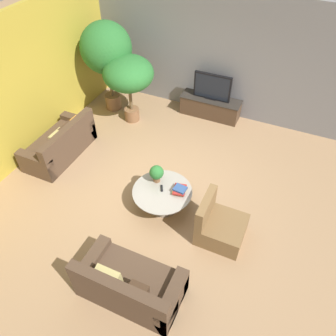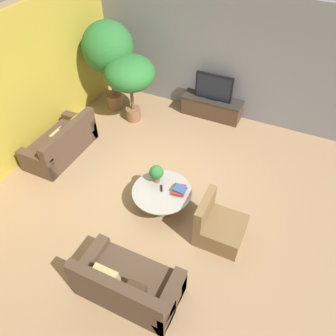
{
  "view_description": "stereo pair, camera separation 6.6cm",
  "coord_description": "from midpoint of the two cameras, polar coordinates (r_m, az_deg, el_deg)",
  "views": [
    {
      "loc": [
        2.01,
        -4.12,
        5.02
      ],
      "look_at": [
        0.1,
        0.11,
        0.55
      ],
      "focal_mm": 35.0,
      "sensor_mm": 36.0,
      "label": 1
    },
    {
      "loc": [
        2.07,
        -4.1,
        5.02
      ],
      "look_at": [
        0.1,
        0.11,
        0.55
      ],
      "focal_mm": 35.0,
      "sensor_mm": 36.0,
      "label": 2
    }
  ],
  "objects": [
    {
      "name": "remote_black",
      "position": [
        6.24,
        -0.85,
        -3.54
      ],
      "size": [
        0.11,
        0.16,
        0.02
      ],
      "primitive_type": "cube",
      "rotation": [
        0.0,
        0.0,
        0.49
      ],
      "color": "black",
      "rests_on": "coffee_table"
    },
    {
      "name": "book_stack",
      "position": [
        6.16,
        2.28,
        -3.81
      ],
      "size": [
        0.28,
        0.32,
        0.11
      ],
      "color": "gold",
      "rests_on": "coffee_table"
    },
    {
      "name": "coffee_table",
      "position": [
        6.3,
        -0.76,
        -4.74
      ],
      "size": [
        1.14,
        1.14,
        0.41
      ],
      "color": "#756656",
      "rests_on": "ground"
    },
    {
      "name": "couch_by_wall",
      "position": [
        7.79,
        -17.81,
        4.09
      ],
      "size": [
        0.84,
        1.72,
        0.84
      ],
      "rotation": [
        0.0,
        0.0,
        -1.57
      ],
      "color": "#4C3828",
      "rests_on": "ground"
    },
    {
      "name": "potted_palm_corner",
      "position": [
        8.06,
        -6.41,
        15.81
      ],
      "size": [
        1.21,
        1.21,
        1.71
      ],
      "color": "brown",
      "rests_on": "ground"
    },
    {
      "name": "television",
      "position": [
        8.44,
        8.21,
        13.73
      ],
      "size": [
        0.95,
        0.13,
        0.67
      ],
      "color": "black",
      "rests_on": "media_console"
    },
    {
      "name": "couch_near_entry",
      "position": [
        5.32,
        -6.67,
        -19.51
      ],
      "size": [
        1.57,
        0.84,
        0.84
      ],
      "rotation": [
        0.0,
        0.0,
        3.14
      ],
      "color": "#4C3828",
      "rests_on": "ground"
    },
    {
      "name": "media_console",
      "position": [
        8.74,
        7.84,
        10.48
      ],
      "size": [
        1.55,
        0.5,
        0.51
      ],
      "color": "#473323",
      "rests_on": "ground"
    },
    {
      "name": "potted_palm_tall",
      "position": [
        8.47,
        -10.15,
        19.65
      ],
      "size": [
        1.24,
        1.24,
        2.3
      ],
      "color": "brown",
      "rests_on": "ground"
    },
    {
      "name": "armchair_wicker",
      "position": [
        5.94,
        9.02,
        -10.05
      ],
      "size": [
        0.8,
        0.76,
        0.86
      ],
      "rotation": [
        0.0,
        0.0,
        1.57
      ],
      "color": "brown",
      "rests_on": "ground"
    },
    {
      "name": "ground_plane",
      "position": [
        6.8,
        -0.89,
        -3.69
      ],
      "size": [
        24.0,
        24.0,
        0.0
      ],
      "primitive_type": "plane",
      "color": "#9E7A56"
    },
    {
      "name": "side_wall_left",
      "position": [
        7.69,
        -23.39,
        12.99
      ],
      "size": [
        0.12,
        7.4,
        3.0
      ],
      "primitive_type": "cube",
      "color": "gold",
      "rests_on": "ground"
    },
    {
      "name": "potted_plant_tabletop",
      "position": [
        6.24,
        -1.73,
        -0.85
      ],
      "size": [
        0.28,
        0.28,
        0.37
      ],
      "color": "brown",
      "rests_on": "coffee_table"
    },
    {
      "name": "back_wall_stone",
      "position": [
        8.42,
        9.21,
        18.64
      ],
      "size": [
        7.4,
        0.12,
        3.0
      ],
      "primitive_type": "cube",
      "color": "slate",
      "rests_on": "ground"
    }
  ]
}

